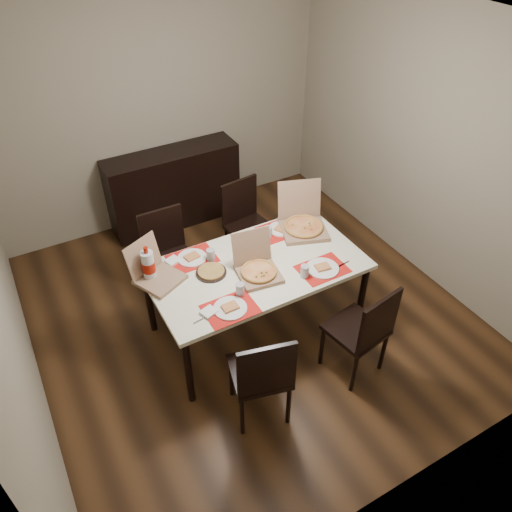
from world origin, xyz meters
name	(u,v)px	position (x,y,z in m)	size (l,w,h in m)	color
ground	(248,313)	(0.00, 0.00, -0.01)	(3.80, 4.00, 0.02)	#432914
room_walls	(220,127)	(0.00, 0.43, 1.73)	(3.84, 4.02, 2.62)	gray
sideboard	(174,188)	(0.00, 1.78, 0.45)	(1.50, 0.40, 0.90)	black
dining_table	(256,271)	(-0.03, -0.20, 0.68)	(1.80, 1.00, 0.75)	beige
chair_near_left	(262,374)	(-0.45, -1.04, 0.51)	(0.51, 0.51, 0.93)	black
chair_near_right	(364,330)	(0.47, -1.06, 0.51)	(0.48, 0.48, 0.93)	black
chair_far_left	(169,253)	(-0.52, 0.61, 0.51)	(0.42, 0.42, 0.93)	black
chair_far_right	(246,220)	(0.37, 0.72, 0.51)	(0.47, 0.47, 0.93)	black
setting_near_left	(230,304)	(-0.43, -0.53, 0.77)	(0.51, 0.30, 0.11)	red
setting_near_right	(318,269)	(0.39, -0.51, 0.77)	(0.47, 0.30, 0.11)	red
setting_far_left	(195,257)	(-0.44, 0.13, 0.77)	(0.47, 0.30, 0.11)	red
setting_far_right	(278,230)	(0.38, 0.12, 0.77)	(0.47, 0.30, 0.11)	red
napkin_loose	(262,268)	(0.00, -0.26, 0.76)	(0.12, 0.11, 0.02)	white
pizza_box_center	(257,268)	(-0.07, -0.29, 0.80)	(0.38, 0.41, 0.33)	#8C6A51
pizza_box_right	(303,224)	(0.60, 0.05, 0.81)	(0.52, 0.55, 0.40)	#8C6A51
pizza_box_left	(156,274)	(-0.82, 0.05, 0.81)	(0.45, 0.47, 0.33)	#8C6A51
faina_plate	(211,272)	(-0.40, -0.11, 0.76)	(0.26, 0.26, 0.03)	black
dip_bowl	(258,251)	(0.08, -0.05, 0.76)	(0.11, 0.11, 0.03)	white
soda_bottle	(148,266)	(-0.86, 0.08, 0.89)	(0.11, 0.11, 0.32)	silver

